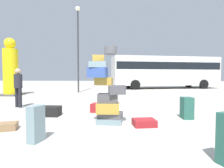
# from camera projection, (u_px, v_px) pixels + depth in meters

# --- Properties ---
(ground_plane) EXTENTS (80.00, 80.00, 0.00)m
(ground_plane) POSITION_uv_depth(u_px,v_px,m) (109.00, 124.00, 4.42)
(ground_plane) COLOR #ADA89E
(suitcase_tower) EXTENTS (0.97, 0.73, 2.01)m
(suitcase_tower) POSITION_uv_depth(u_px,v_px,m) (107.00, 93.00, 4.43)
(suitcase_tower) COLOR gray
(suitcase_tower) RESTS_ON ground
(suitcase_maroon_left_side) EXTENTS (0.62, 0.51, 0.17)m
(suitcase_maroon_left_side) POSITION_uv_depth(u_px,v_px,m) (144.00, 123.00, 4.24)
(suitcase_maroon_left_side) COLOR maroon
(suitcase_maroon_left_side) RESTS_ON ground
(suitcase_slate_behind_tower) EXTENTS (0.25, 0.33, 0.69)m
(suitcase_slate_behind_tower) POSITION_uv_depth(u_px,v_px,m) (36.00, 124.00, 3.20)
(suitcase_slate_behind_tower) COLOR gray
(suitcase_slate_behind_tower) RESTS_ON ground
(suitcase_maroon_foreground_near) EXTENTS (0.82, 0.55, 0.29)m
(suitcase_maroon_foreground_near) POSITION_uv_depth(u_px,v_px,m) (102.00, 108.00, 5.85)
(suitcase_maroon_foreground_near) COLOR maroon
(suitcase_maroon_foreground_near) RESTS_ON ground
(suitcase_black_white_trunk) EXTENTS (0.54, 0.43, 0.30)m
(suitcase_black_white_trunk) POSITION_uv_depth(u_px,v_px,m) (51.00, 111.00, 5.32)
(suitcase_black_white_trunk) COLOR black
(suitcase_black_white_trunk) RESTS_ON ground
(suitcase_teal_right_side) EXTENTS (0.31, 0.35, 0.63)m
(suitcase_teal_right_side) POSITION_uv_depth(u_px,v_px,m) (187.00, 108.00, 4.96)
(suitcase_teal_right_side) COLOR #26594C
(suitcase_teal_right_side) RESTS_ON ground
(person_bearded_onlooker) EXTENTS (0.32, 0.30, 1.55)m
(person_bearded_onlooker) POSITION_uv_depth(u_px,v_px,m) (18.00, 84.00, 6.74)
(person_bearded_onlooker) COLOR black
(person_bearded_onlooker) RESTS_ON ground
(yellow_dummy_statue) EXTENTS (1.26, 1.26, 3.69)m
(yellow_dummy_statue) POSITION_uv_depth(u_px,v_px,m) (11.00, 70.00, 10.95)
(yellow_dummy_statue) COLOR yellow
(yellow_dummy_statue) RESTS_ON ground
(parked_bus) EXTENTS (10.99, 4.85, 3.15)m
(parked_bus) POSITION_uv_depth(u_px,v_px,m) (165.00, 70.00, 17.35)
(parked_bus) COLOR silver
(parked_bus) RESTS_ON ground
(lamp_post) EXTENTS (0.36, 0.36, 6.49)m
(lamp_post) POSITION_uv_depth(u_px,v_px,m) (78.00, 37.00, 12.87)
(lamp_post) COLOR #333338
(lamp_post) RESTS_ON ground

